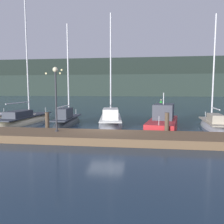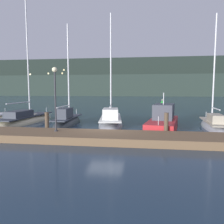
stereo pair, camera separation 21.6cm
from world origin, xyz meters
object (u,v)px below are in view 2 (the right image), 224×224
sailboat_berth_2 (26,121)px  sailboat_berth_3 (67,123)px  sailboat_berth_6 (213,126)px  sailboat_berth_4 (111,123)px  dock_lamppost (55,89)px  motorboat_berth_5 (163,124)px  channel_buoy (162,107)px

sailboat_berth_2 → sailboat_berth_3: 4.30m
sailboat_berth_2 → sailboat_berth_6: sailboat_berth_2 is taller
sailboat_berth_2 → sailboat_berth_4: size_ratio=1.20×
sailboat_berth_2 → dock_lamppost: 8.53m
sailboat_berth_3 → motorboat_berth_5: 8.25m
sailboat_berth_2 → motorboat_berth_5: 12.54m
sailboat_berth_4 → channel_buoy: size_ratio=5.87×
sailboat_berth_4 → channel_buoy: 13.68m
sailboat_berth_2 → dock_lamppost: sailboat_berth_2 is taller
sailboat_berth_4 → motorboat_berth_5: 4.40m
sailboat_berth_4 → motorboat_berth_5: size_ratio=1.41×
sailboat_berth_3 → sailboat_berth_2: bearing=172.8°
motorboat_berth_5 → dock_lamppost: size_ratio=1.81×
sailboat_berth_2 → motorboat_berth_5: bearing=-4.5°
sailboat_berth_3 → dock_lamppost: sailboat_berth_3 is taller
sailboat_berth_3 → motorboat_berth_5: bearing=-3.2°
channel_buoy → sailboat_berth_3: bearing=-126.2°
sailboat_berth_2 → dock_lamppost: bearing=-47.2°
motorboat_berth_5 → sailboat_berth_6: 4.02m
sailboat_berth_4 → dock_lamppost: sailboat_berth_4 is taller
dock_lamppost → sailboat_berth_3: bearing=102.2°
motorboat_berth_5 → channel_buoy: (1.03, 13.11, 0.30)m
sailboat_berth_3 → sailboat_berth_6: (12.22, -0.07, -0.03)m
sailboat_berth_4 → dock_lamppost: bearing=-116.6°
sailboat_berth_6 → sailboat_berth_4: bearing=178.9°
sailboat_berth_3 → channel_buoy: bearing=53.8°
sailboat_berth_6 → dock_lamppost: (-11.07, -5.25, 3.00)m
sailboat_berth_4 → dock_lamppost: (-2.71, -5.41, 2.96)m
sailboat_berth_4 → channel_buoy: bearing=66.7°
sailboat_berth_2 → sailboat_berth_4: bearing=-3.1°
motorboat_berth_5 → dock_lamppost: dock_lamppost is taller
motorboat_berth_5 → sailboat_berth_6: sailboat_berth_6 is taller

